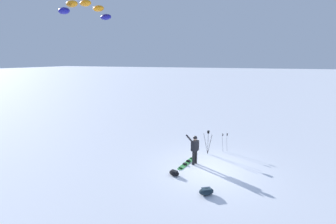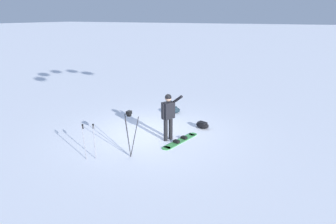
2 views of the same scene
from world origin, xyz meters
name	(u,v)px [view 1 (image 1 of 2)]	position (x,y,z in m)	size (l,w,h in m)	color
ground_plane	(208,168)	(0.00, 0.00, 0.00)	(300.00, 300.00, 0.00)	white
snowboarder	(195,147)	(-0.80, 0.23, 0.99)	(0.74, 0.47, 1.66)	black
snowboard	(187,163)	(-1.21, 0.14, 0.02)	(0.61, 1.80, 0.10)	#3F994C
traction_kite	(86,9)	(-10.52, 4.38, 9.44)	(2.76, 4.25, 1.22)	navy
gear_bag_large	(206,191)	(0.35, -2.48, 0.16)	(0.75, 0.66, 0.30)	#192833
camera_tripod	(208,137)	(-0.36, 1.91, 1.04)	(0.54, 0.44, 1.47)	#262628
gear_bag_small	(174,173)	(-1.45, -1.36, 0.14)	(0.62, 0.48, 0.26)	black
ski_poles	(225,139)	(0.56, 2.66, 0.77)	(0.40, 0.36, 1.15)	gray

